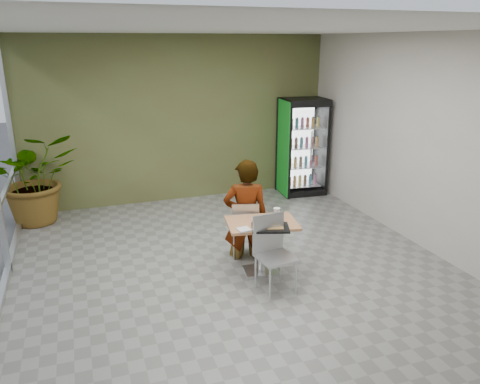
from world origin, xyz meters
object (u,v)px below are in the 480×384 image
(beverage_fridge, at_px, (303,147))
(seated_woman, at_px, (246,219))
(dining_table, at_px, (262,237))
(chair_near, at_px, (272,247))
(potted_plant, at_px, (35,178))
(soda_cup, at_px, (277,214))
(cafeteria_tray, at_px, (270,228))
(chair_far, at_px, (245,226))

(beverage_fridge, bearing_deg, seated_woman, -126.06)
(dining_table, xyz_separation_m, chair_near, (-0.03, -0.43, 0.04))
(chair_near, xyz_separation_m, beverage_fridge, (2.18, 3.51, 0.41))
(chair_near, xyz_separation_m, potted_plant, (-2.96, 3.54, 0.22))
(seated_woman, distance_m, soda_cup, 0.63)
(chair_near, relative_size, beverage_fridge, 0.50)
(cafeteria_tray, height_order, beverage_fridge, beverage_fridge)
(beverage_fridge, xyz_separation_m, potted_plant, (-5.13, 0.03, -0.18))
(dining_table, bearing_deg, soda_cup, 4.36)
(seated_woman, bearing_deg, potted_plant, -24.37)
(seated_woman, bearing_deg, dining_table, 109.54)
(chair_far, relative_size, seated_woman, 0.49)
(chair_near, distance_m, cafeteria_tray, 0.26)
(dining_table, xyz_separation_m, seated_woman, (-0.03, 0.54, 0.06))
(chair_far, bearing_deg, chair_near, 107.75)
(dining_table, distance_m, seated_woman, 0.55)
(cafeteria_tray, distance_m, beverage_fridge, 3.96)
(beverage_fridge, bearing_deg, chair_far, -125.97)
(potted_plant, bearing_deg, cafeteria_tray, -48.26)
(chair_near, relative_size, cafeteria_tray, 2.07)
(chair_far, height_order, seated_woman, seated_woman)
(chair_near, bearing_deg, chair_far, 84.68)
(chair_far, bearing_deg, cafeteria_tray, 111.54)
(seated_woman, distance_m, beverage_fridge, 3.36)
(soda_cup, bearing_deg, chair_near, -119.76)
(soda_cup, xyz_separation_m, beverage_fridge, (1.92, 3.06, 0.16))
(seated_woman, height_order, potted_plant, potted_plant)
(dining_table, distance_m, chair_near, 0.44)
(chair_far, bearing_deg, soda_cup, 136.17)
(dining_table, xyz_separation_m, potted_plant, (-2.99, 3.10, 0.27))
(chair_near, bearing_deg, beverage_fridge, 51.55)
(dining_table, xyz_separation_m, soda_cup, (0.22, 0.02, 0.29))
(beverage_fridge, bearing_deg, cafeteria_tray, -117.95)
(chair_near, xyz_separation_m, soda_cup, (0.26, 0.45, 0.25))
(dining_table, xyz_separation_m, cafeteria_tray, (0.01, -0.26, 0.23))
(cafeteria_tray, xyz_separation_m, potted_plant, (-3.00, 3.37, 0.04))
(cafeteria_tray, height_order, potted_plant, potted_plant)
(soda_cup, bearing_deg, cafeteria_tray, -127.07)
(cafeteria_tray, bearing_deg, beverage_fridge, 57.42)
(cafeteria_tray, relative_size, potted_plant, 0.30)
(potted_plant, bearing_deg, dining_table, -46.07)
(dining_table, height_order, soda_cup, soda_cup)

